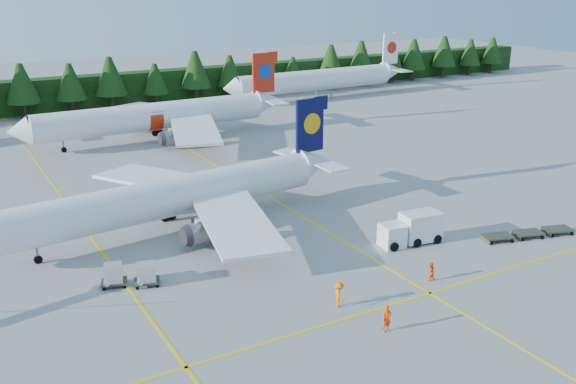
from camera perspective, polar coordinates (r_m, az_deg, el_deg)
ground at (r=52.15m, az=3.10°, el=-7.84°), size 320.00×320.00×0.00m
taxi_stripe_a at (r=64.51m, az=-17.43°, el=-3.37°), size 0.25×120.00×0.01m
taxi_stripe_b at (r=70.89m, az=-1.56°, el=-0.51°), size 0.25×120.00×0.01m
taxi_stripe_cross at (r=47.81m, az=7.06°, el=-10.56°), size 80.00×0.25×0.01m
treeline_hedge at (r=125.39m, az=-17.81°, el=8.43°), size 220.00×4.00×6.00m
airliner_navy at (r=61.33m, az=-11.36°, el=-0.71°), size 37.67×30.84×10.97m
airliner_red at (r=97.00m, az=-12.31°, el=6.48°), size 40.71×33.50×11.84m
airliner_far_right at (r=129.01m, az=2.04°, el=9.90°), size 41.30×5.28×12.00m
service_truck at (r=59.53m, az=10.84°, el=-3.24°), size 6.02×2.79×2.80m
dolly_train at (r=64.16m, az=20.59°, el=-3.39°), size 9.23×3.89×0.15m
uld_pair at (r=52.29m, az=-13.87°, el=-7.06°), size 4.63×3.18×1.53m
crew_a at (r=45.21m, az=8.77°, el=-11.06°), size 0.73×0.50×1.96m
crew_b at (r=52.99m, az=12.54°, el=-6.91°), size 0.76×0.60×1.55m
crew_c at (r=47.90m, az=4.56°, el=-9.09°), size 0.73×0.92×1.97m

